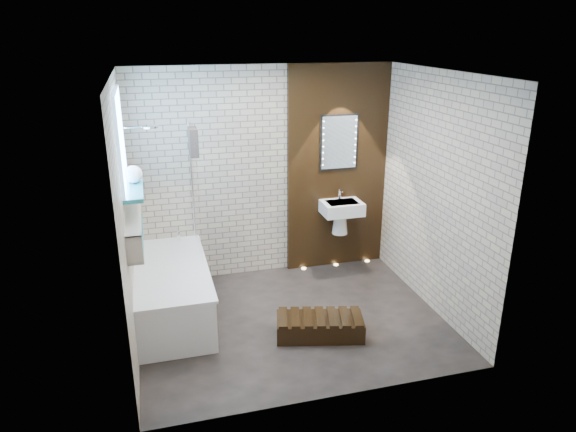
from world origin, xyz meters
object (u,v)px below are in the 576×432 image
object	(u,v)px
bathtub	(172,291)
washbasin	(341,212)
walnut_step	(320,327)
led_mirror	(339,142)
bath_screen	(195,190)

from	to	relation	value
bathtub	washbasin	size ratio (longest dim) A/B	3.00
bathtub	walnut_step	size ratio (longest dim) A/B	1.98
led_mirror	bath_screen	bearing A→B (deg)	-169.34
bath_screen	walnut_step	bearing A→B (deg)	-49.39
walnut_step	bath_screen	bearing A→B (deg)	130.61
bath_screen	walnut_step	distance (m)	2.02
washbasin	bath_screen	bearing A→B (deg)	-174.22
washbasin	walnut_step	distance (m)	1.76
bathtub	walnut_step	bearing A→B (deg)	-29.56
bathtub	washbasin	distance (m)	2.32
bathtub	led_mirror	distance (m)	2.68
washbasin	led_mirror	distance (m)	0.88
bathtub	washbasin	world-z (taller)	washbasin
washbasin	led_mirror	world-z (taller)	led_mirror
led_mirror	walnut_step	world-z (taller)	led_mirror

